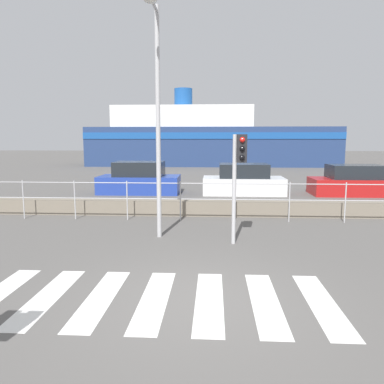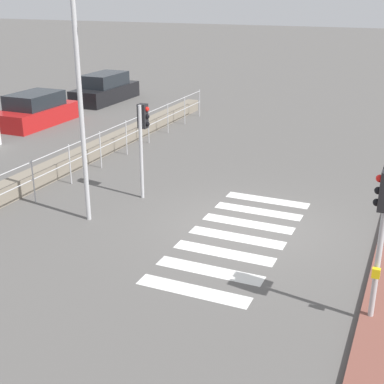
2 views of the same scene
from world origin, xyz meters
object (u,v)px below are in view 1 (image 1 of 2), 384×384
at_px(parked_car_white, 243,181).
at_px(parked_car_red, 355,182).
at_px(traffic_light_far, 239,164).
at_px(parked_car_blue, 139,180).
at_px(ferry_boat, 206,140).
at_px(streetlamp, 156,95).

distance_m(parked_car_white, parked_car_red, 5.21).
xyz_separation_m(traffic_light_far, parked_car_blue, (-4.22, 8.72, -1.35)).
bearing_deg(traffic_light_far, parked_car_white, 84.71).
distance_m(traffic_light_far, parked_car_blue, 9.78).
distance_m(ferry_boat, parked_car_blue, 20.72).
xyz_separation_m(ferry_boat, parked_car_red, (7.42, -20.45, -1.89)).
height_order(streetlamp, parked_car_red, streetlamp).
distance_m(streetlamp, parked_car_red, 12.05).
height_order(streetlamp, parked_car_blue, streetlamp).
distance_m(traffic_light_far, parked_car_red, 10.69).
bearing_deg(traffic_light_far, parked_car_red, 55.40).
distance_m(traffic_light_far, parked_car_white, 8.87).
height_order(parked_car_blue, parked_car_red, parked_car_blue).
bearing_deg(parked_car_white, ferry_boat, 96.18).
xyz_separation_m(traffic_light_far, ferry_boat, (-1.41, 29.17, 0.49)).
bearing_deg(traffic_light_far, ferry_boat, 92.76).
xyz_separation_m(ferry_boat, parked_car_white, (2.22, -20.45, -1.87)).
relative_size(traffic_light_far, parked_car_white, 0.71).
height_order(ferry_boat, parked_car_red, ferry_boat).
relative_size(parked_car_white, parked_car_red, 0.96).
bearing_deg(ferry_boat, parked_car_red, -70.04).
height_order(traffic_light_far, streetlamp, streetlamp).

